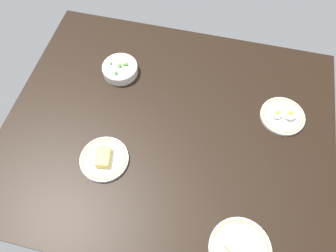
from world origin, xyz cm
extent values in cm
cube|color=black|center=(0.00, 0.00, 2.00)|extent=(131.35, 109.48, 4.00)
cylinder|color=white|center=(-44.29, -16.06, 4.61)|extent=(17.94, 17.94, 1.22)
torus|color=gold|center=(-44.29, -16.06, 5.22)|extent=(16.29, 16.29, 0.50)
ellipsoid|color=white|center=(-46.59, -16.09, 6.61)|extent=(5.06, 5.06, 2.78)
sphere|color=yellow|center=(-46.59, -16.09, 7.86)|extent=(2.02, 2.02, 2.02)
ellipsoid|color=white|center=(-41.61, -15.34, 6.40)|extent=(4.30, 4.30, 2.36)
sphere|color=yellow|center=(-41.61, -15.34, 7.46)|extent=(1.72, 1.72, 1.72)
cylinder|color=white|center=(20.32, 18.87, 4.69)|extent=(18.42, 18.42, 1.37)
torus|color=gold|center=(20.32, 18.87, 5.37)|extent=(16.71, 16.71, 0.50)
cube|color=#F2D14C|center=(20.32, 18.87, 6.94)|extent=(6.43, 8.71, 3.14)
cylinder|color=white|center=(-33.68, 39.07, 4.65)|extent=(20.79, 20.79, 1.31)
torus|color=gold|center=(-33.68, 39.07, 5.31)|extent=(18.79, 18.79, 0.50)
cube|color=beige|center=(-33.68, 39.07, 5.91)|extent=(12.01, 11.39, 1.20)
cube|color=#E5B24C|center=(-33.68, 39.07, 6.91)|extent=(12.01, 11.39, 0.80)
cube|color=beige|center=(-33.68, 39.07, 7.91)|extent=(12.01, 11.39, 1.20)
cylinder|color=white|center=(27.08, -22.88, 5.97)|extent=(15.29, 15.29, 3.94)
torus|color=white|center=(27.08, -22.88, 7.94)|extent=(15.47, 15.47, 0.80)
sphere|color=#599E38|center=(31.19, -23.41, 8.51)|extent=(1.15, 1.15, 1.15)
sphere|color=#599E38|center=(27.30, -18.73, 8.71)|extent=(1.55, 1.55, 1.55)
sphere|color=#599E38|center=(25.30, -23.98, 8.54)|extent=(1.20, 1.20, 1.20)
sphere|color=#599E38|center=(26.73, -22.58, 8.49)|extent=(1.11, 1.11, 1.11)
sphere|color=#599E38|center=(24.23, -24.38, 8.65)|extent=(1.44, 1.44, 1.44)
sphere|color=#599E38|center=(26.97, -23.18, 8.64)|extent=(1.40, 1.40, 1.40)
sphere|color=#599E38|center=(27.26, -22.91, 8.58)|extent=(1.29, 1.29, 1.29)
camera|label=1|loc=(-14.03, 59.07, 115.11)|focal=33.71mm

